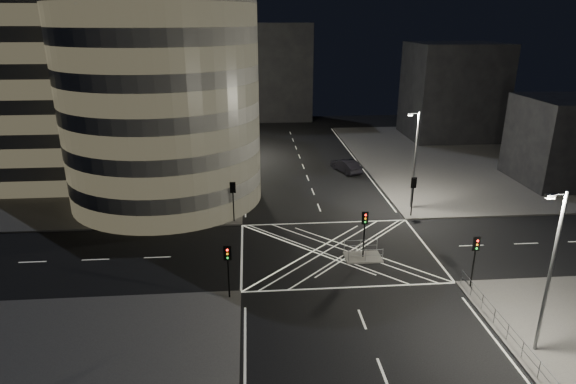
{
  "coord_description": "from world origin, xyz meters",
  "views": [
    {
      "loc": [
        -7.08,
        -36.47,
        18.66
      ],
      "look_at": [
        -3.54,
        6.8,
        3.0
      ],
      "focal_mm": 30.0,
      "sensor_mm": 36.0,
      "label": 1
    }
  ],
  "objects": [
    {
      "name": "building_right_far",
      "position": [
        26.0,
        40.0,
        7.65
      ],
      "size": [
        14.0,
        12.0,
        15.0
      ],
      "primitive_type": "cube",
      "color": "black",
      "rests_on": "sidewalk_far_right"
    },
    {
      "name": "railing_near_right",
      "position": [
        8.3,
        -12.15,
        0.7
      ],
      "size": [
        0.06,
        11.7,
        1.1
      ],
      "primitive_type": "cube",
      "color": "slate",
      "rests_on": "sidewalk_near_right"
    },
    {
      "name": "tree_a",
      "position": [
        -10.5,
        9.0,
        5.11
      ],
      "size": [
        4.92,
        4.92,
        7.8
      ],
      "color": "black",
      "rests_on": "sidewalk_far_left"
    },
    {
      "name": "office_tower_curved",
      "position": [
        -20.74,
        18.74,
        12.65
      ],
      "size": [
        30.0,
        29.0,
        27.2
      ],
      "color": "gray",
      "rests_on": "sidewalk_far_left"
    },
    {
      "name": "street_lamp_right_far",
      "position": [
        9.44,
        9.0,
        5.54
      ],
      "size": [
        1.25,
        0.25,
        10.0
      ],
      "color": "slate",
      "rests_on": "sidewalk_far_right"
    },
    {
      "name": "railing_island_north",
      "position": [
        2.0,
        -0.6,
        0.7
      ],
      "size": [
        2.8,
        0.06,
        1.1
      ],
      "primitive_type": "cube",
      "color": "slate",
      "rests_on": "central_island"
    },
    {
      "name": "tree_e",
      "position": [
        -10.5,
        33.0,
        4.61
      ],
      "size": [
        4.0,
        4.0,
        6.78
      ],
      "color": "black",
      "rests_on": "sidewalk_far_left"
    },
    {
      "name": "sedan",
      "position": [
        5.23,
        22.16,
        0.84
      ],
      "size": [
        3.45,
        5.43,
        1.69
      ],
      "primitive_type": "imported",
      "rotation": [
        0.0,
        0.0,
        3.49
      ],
      "color": "black",
      "rests_on": "ground"
    },
    {
      "name": "tree_d",
      "position": [
        -10.5,
        27.0,
        5.7
      ],
      "size": [
        5.39,
        5.39,
        8.66
      ],
      "color": "black",
      "rests_on": "sidewalk_far_left"
    },
    {
      "name": "tree_b",
      "position": [
        -10.5,
        15.0,
        5.17
      ],
      "size": [
        3.98,
        3.98,
        7.33
      ],
      "color": "black",
      "rests_on": "sidewalk_far_left"
    },
    {
      "name": "central_island",
      "position": [
        2.0,
        -1.5,
        0.07
      ],
      "size": [
        3.0,
        2.0,
        0.15
      ],
      "primitive_type": "cube",
      "color": "slate",
      "rests_on": "ground"
    },
    {
      "name": "traffic_signal_fl",
      "position": [
        -8.8,
        6.8,
        2.91
      ],
      "size": [
        0.55,
        0.22,
        4.0
      ],
      "color": "black",
      "rests_on": "sidewalk_far_left"
    },
    {
      "name": "ground",
      "position": [
        0.0,
        0.0,
        0.0
      ],
      "size": [
        120.0,
        120.0,
        0.0
      ],
      "primitive_type": "plane",
      "color": "black",
      "rests_on": "ground"
    },
    {
      "name": "street_lamp_right_near",
      "position": [
        9.44,
        -14.0,
        5.54
      ],
      "size": [
        1.25,
        0.25,
        10.0
      ],
      "color": "slate",
      "rests_on": "sidewalk_near_right"
    },
    {
      "name": "traffic_signal_fr",
      "position": [
        8.8,
        6.8,
        2.91
      ],
      "size": [
        0.55,
        0.22,
        4.0
      ],
      "color": "black",
      "rests_on": "sidewalk_far_right"
    },
    {
      "name": "street_lamp_left_near",
      "position": [
        -9.44,
        12.0,
        5.54
      ],
      "size": [
        1.25,
        0.25,
        10.0
      ],
      "color": "slate",
      "rests_on": "sidewalk_far_left"
    },
    {
      "name": "traffic_signal_nr",
      "position": [
        8.8,
        -6.8,
        2.91
      ],
      "size": [
        0.55,
        0.22,
        4.0
      ],
      "color": "black",
      "rests_on": "sidewalk_near_right"
    },
    {
      "name": "sidewalk_far_right",
      "position": [
        29.0,
        27.0,
        0.07
      ],
      "size": [
        42.0,
        42.0,
        0.15
      ],
      "primitive_type": "cube",
      "color": "#55524F",
      "rests_on": "ground"
    },
    {
      "name": "building_far_end",
      "position": [
        -4.0,
        58.0,
        9.0
      ],
      "size": [
        18.0,
        8.0,
        18.0
      ],
      "primitive_type": "cube",
      "color": "black",
      "rests_on": "ground"
    },
    {
      "name": "office_block_rear",
      "position": [
        -22.0,
        42.0,
        11.15
      ],
      "size": [
        24.0,
        16.0,
        22.0
      ],
      "primitive_type": "cube",
      "color": "gray",
      "rests_on": "sidewalk_far_left"
    },
    {
      "name": "street_lamp_left_far",
      "position": [
        -9.44,
        30.0,
        5.54
      ],
      "size": [
        1.25,
        0.25,
        10.0
      ],
      "color": "slate",
      "rests_on": "sidewalk_far_left"
    },
    {
      "name": "railing_island_south",
      "position": [
        2.0,
        -2.4,
        0.7
      ],
      "size": [
        2.8,
        0.06,
        1.1
      ],
      "primitive_type": "cube",
      "color": "slate",
      "rests_on": "central_island"
    },
    {
      "name": "sidewalk_far_left",
      "position": [
        -29.0,
        27.0,
        0.07
      ],
      "size": [
        42.0,
        42.0,
        0.15
      ],
      "primitive_type": "cube",
      "color": "#55524F",
      "rests_on": "ground"
    },
    {
      "name": "traffic_signal_island",
      "position": [
        2.0,
        -1.5,
        2.91
      ],
      "size": [
        0.55,
        0.22,
        4.0
      ],
      "color": "black",
      "rests_on": "central_island"
    },
    {
      "name": "tree_c",
      "position": [
        -10.5,
        21.0,
        4.34
      ],
      "size": [
        4.2,
        4.2,
        6.61
      ],
      "color": "black",
      "rests_on": "sidewalk_far_left"
    },
    {
      "name": "traffic_signal_nl",
      "position": [
        -8.8,
        -6.8,
        2.91
      ],
      "size": [
        0.55,
        0.22,
        4.0
      ],
      "color": "black",
      "rests_on": "sidewalk_near_left"
    },
    {
      "name": "building_right_near",
      "position": [
        30.0,
        16.0,
        5.15
      ],
      "size": [
        10.0,
        10.0,
        10.0
      ],
      "primitive_type": "cube",
      "color": "black",
      "rests_on": "sidewalk_far_right"
    }
  ]
}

